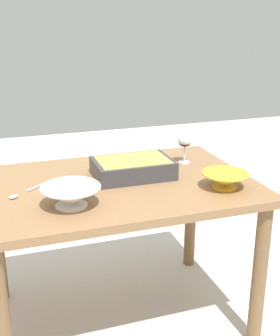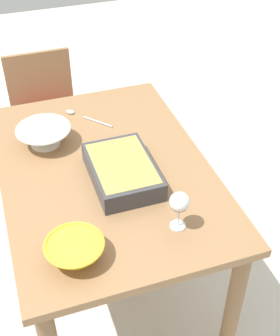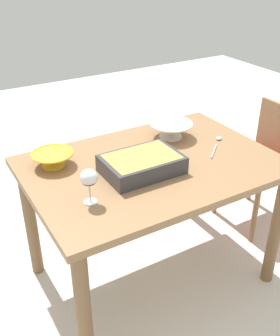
{
  "view_description": "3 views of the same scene",
  "coord_description": "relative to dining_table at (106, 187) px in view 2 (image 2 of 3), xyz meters",
  "views": [
    {
      "loc": [
        0.53,
        1.9,
        1.52
      ],
      "look_at": [
        -0.11,
        0.03,
        0.84
      ],
      "focal_mm": 47.34,
      "sensor_mm": 36.0,
      "label": 1
    },
    {
      "loc": [
        -1.54,
        0.36,
        2.06
      ],
      "look_at": [
        -0.11,
        -0.12,
        0.83
      ],
      "focal_mm": 50.16,
      "sensor_mm": 36.0,
      "label": 2
    },
    {
      "loc": [
        -0.97,
        -1.53,
        1.76
      ],
      "look_at": [
        -0.13,
        -0.08,
        0.82
      ],
      "focal_mm": 42.84,
      "sensor_mm": 36.0,
      "label": 3
    }
  ],
  "objects": [
    {
      "name": "ground_plane",
      "position": [
        0.0,
        0.0,
        -0.66
      ],
      "size": [
        8.0,
        8.0,
        0.0
      ],
      "primitive_type": "plane",
      "color": "beige"
    },
    {
      "name": "dining_table",
      "position": [
        0.0,
        0.0,
        0.0
      ],
      "size": [
        1.29,
        0.89,
        0.77
      ],
      "color": "olive",
      "rests_on": "ground_plane"
    },
    {
      "name": "chair",
      "position": [
        0.99,
        0.12,
        -0.19
      ],
      "size": [
        0.38,
        0.42,
        0.83
      ],
      "color": "#B22D2D",
      "rests_on": "ground_plane"
    },
    {
      "name": "wine_glass",
      "position": [
        -0.43,
        -0.17,
        0.23
      ],
      "size": [
        0.08,
        0.08,
        0.16
      ],
      "color": "white",
      "rests_on": "dining_table"
    },
    {
      "name": "casserole_dish",
      "position": [
        -0.1,
        -0.05,
        0.16
      ],
      "size": [
        0.38,
        0.26,
        0.09
      ],
      "color": "#38383D",
      "rests_on": "dining_table"
    },
    {
      "name": "mixing_bowl",
      "position": [
        -0.45,
        0.23,
        0.16
      ],
      "size": [
        0.21,
        0.21,
        0.08
      ],
      "color": "yellow",
      "rests_on": "dining_table"
    },
    {
      "name": "small_bowl",
      "position": [
        0.26,
        0.21,
        0.16
      ],
      "size": [
        0.25,
        0.25,
        0.09
      ],
      "color": "white",
      "rests_on": "dining_table"
    },
    {
      "name": "serving_spoon",
      "position": [
        0.43,
        0.01,
        0.12
      ],
      "size": [
        0.22,
        0.19,
        0.01
      ],
      "color": "silver",
      "rests_on": "dining_table"
    }
  ]
}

